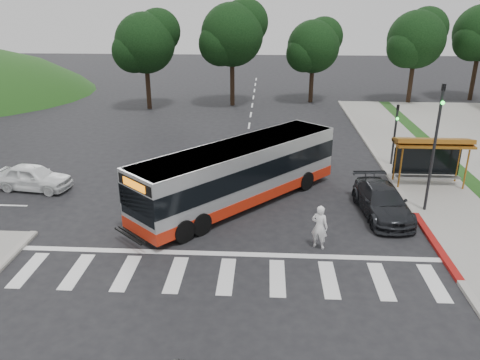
{
  "coord_description": "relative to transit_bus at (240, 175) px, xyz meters",
  "views": [
    {
      "loc": [
        1.43,
        -20.65,
        10.24
      ],
      "look_at": [
        0.18,
        1.29,
        1.6
      ],
      "focal_mm": 35.0,
      "sensor_mm": 36.0,
      "label": 1
    }
  ],
  "objects": [
    {
      "name": "pedestrian",
      "position": [
        3.71,
        -4.49,
        -0.61
      ],
      "size": [
        0.86,
        0.74,
        2.0
      ],
      "primitive_type": "imported",
      "rotation": [
        0.0,
        0.0,
        2.71
      ],
      "color": "white",
      "rests_on": "ground"
    },
    {
      "name": "transit_bus",
      "position": [
        0.0,
        0.0,
        0.0
      ],
      "size": [
        10.38,
        11.0,
        3.21
      ],
      "primitive_type": null,
      "rotation": [
        0.0,
        0.0,
        -0.74
      ],
      "color": "#A5A7A9",
      "rests_on": "ground"
    },
    {
      "name": "ground",
      "position": [
        -0.12,
        -1.99,
        -1.61
      ],
      "size": [
        140.0,
        140.0,
        0.0
      ],
      "primitive_type": "plane",
      "color": "black",
      "rests_on": "ground"
    },
    {
      "name": "traffic_signal_ne_tall",
      "position": [
        9.48,
        -0.5,
        2.27
      ],
      "size": [
        0.18,
        0.37,
        6.5
      ],
      "color": "black",
      "rests_on": "ground"
    },
    {
      "name": "crosswalk_ladder",
      "position": [
        -0.12,
        -6.99,
        -1.6
      ],
      "size": [
        18.0,
        2.6,
        0.01
      ],
      "primitive_type": "cube",
      "color": "silver",
      "rests_on": "ground"
    },
    {
      "name": "curb_east_red",
      "position": [
        8.88,
        -3.99,
        -1.53
      ],
      "size": [
        0.32,
        6.0,
        0.15
      ],
      "primitive_type": "cube",
      "color": "maroon",
      "rests_on": "ground"
    },
    {
      "name": "tree_ne_a",
      "position": [
        15.96,
        26.07,
        4.79
      ],
      "size": [
        6.16,
        5.74,
        9.3
      ],
      "color": "black",
      "rests_on": "parking_lot"
    },
    {
      "name": "tree_north_a",
      "position": [
        -2.04,
        24.08,
        5.32
      ],
      "size": [
        6.6,
        6.15,
        10.17
      ],
      "color": "black",
      "rests_on": "ground"
    },
    {
      "name": "curb_east",
      "position": [
        8.88,
        6.01,
        -1.53
      ],
      "size": [
        0.3,
        40.0,
        0.15
      ],
      "primitive_type": "cube",
      "color": "#9E9991",
      "rests_on": "ground"
    },
    {
      "name": "west_car_white",
      "position": [
        -11.77,
        1.27,
        -0.87
      ],
      "size": [
        4.52,
        2.37,
        1.47
      ],
      "primitive_type": "imported",
      "rotation": [
        0.0,
        0.0,
        1.42
      ],
      "color": "white",
      "rests_on": "ground"
    },
    {
      "name": "sidewalk_east",
      "position": [
        10.88,
        6.01,
        -1.55
      ],
      "size": [
        4.0,
        40.0,
        0.12
      ],
      "primitive_type": "cube",
      "color": "gray",
      "rests_on": "ground"
    },
    {
      "name": "dark_sedan",
      "position": [
        7.18,
        -1.02,
        -0.86
      ],
      "size": [
        2.52,
        5.29,
        1.49
      ],
      "primitive_type": "imported",
      "rotation": [
        0.0,
        0.0,
        0.09
      ],
      "color": "#212327",
      "rests_on": "ground"
    },
    {
      "name": "tree_north_b",
      "position": [
        5.95,
        26.07,
        4.05
      ],
      "size": [
        5.72,
        5.33,
        8.43
      ],
      "color": "black",
      "rests_on": "ground"
    },
    {
      "name": "traffic_signal_ne_short",
      "position": [
        9.48,
        6.5,
        0.87
      ],
      "size": [
        0.18,
        0.37,
        4.0
      ],
      "color": "black",
      "rests_on": "ground"
    },
    {
      "name": "tree_north_c",
      "position": [
        -10.04,
        22.07,
        4.69
      ],
      "size": [
        6.16,
        5.74,
        9.3
      ],
      "color": "black",
      "rests_on": "ground"
    },
    {
      "name": "bus_shelter",
      "position": [
        10.68,
        3.11,
        0.74
      ],
      "size": [
        4.2,
        1.6,
        2.86
      ],
      "color": "#9B5D19",
      "rests_on": "sidewalk_east"
    }
  ]
}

